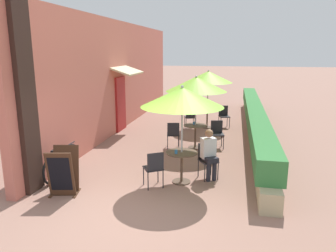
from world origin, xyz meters
The scene contains 21 objects.
ground_plane centered at (0.00, 0.00, 0.00)m, with size 120.00×120.00×0.00m, color #936B5B.
cafe_facade_wall centered at (-2.54, 7.05, 2.09)m, with size 0.98×14.38×4.20m.
planter_hedge centered at (2.75, 7.09, 0.54)m, with size 0.60×13.38×1.01m.
patio_table_near centered at (0.80, 1.73, 0.54)m, with size 0.75×0.75×0.76m.
patio_umbrella_near centered at (0.80, 1.73, 2.07)m, with size 1.91×1.91×2.34m.
cafe_chair_near_left centered at (0.24, 1.29, 0.52)m, with size 0.55×0.55×0.87m.
cafe_chair_near_right centered at (1.37, 2.18, 0.52)m, with size 0.55×0.55×0.87m.
seated_patron_near_right centered at (1.43, 2.08, 0.69)m, with size 0.48×0.51×1.25m.
coffee_cup_near centered at (0.69, 1.60, 0.80)m, with size 0.07×0.07×0.09m.
patio_table_mid centered at (0.78, 4.64, 0.54)m, with size 0.75×0.75×0.76m.
patio_umbrella_mid centered at (0.78, 4.64, 2.07)m, with size 1.91×1.91×2.34m.
cafe_chair_mid_left centered at (1.46, 4.86, 0.52)m, with size 0.47×0.47×0.87m.
cafe_chair_mid_right centered at (0.10, 4.42, 0.52)m, with size 0.47×0.47×0.87m.
coffee_cup_mid centered at (0.72, 4.71, 0.80)m, with size 0.07×0.07×0.09m.
patio_table_far centered at (0.91, 7.57, 0.54)m, with size 0.75×0.75×0.76m.
patio_umbrella_far centered at (0.91, 7.57, 2.07)m, with size 1.91×1.91×2.34m.
cafe_chair_far_left centered at (0.25, 7.29, 0.52)m, with size 0.50×0.50×0.87m.
cafe_chair_far_right centered at (1.57, 7.85, 0.52)m, with size 0.50×0.50×0.87m.
coffee_cup_far centered at (1.04, 7.62, 0.80)m, with size 0.07×0.07×0.09m.
bicycle_leaning centered at (-2.20, 1.51, 0.36)m, with size 0.10×1.71×0.78m.
menu_board centered at (-1.63, 0.57, 0.51)m, with size 0.68×0.73×1.04m.
Camera 1 is at (1.97, -5.56, 3.11)m, focal length 35.00 mm.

